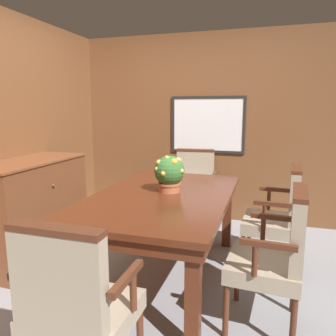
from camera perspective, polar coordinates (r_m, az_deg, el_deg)
The scene contains 9 objects.
ground_plane at distance 3.00m, azimuth -3.13°, elevation -19.41°, with size 14.00×14.00×0.00m, color #93969E.
wall_back at distance 4.44m, azimuth 5.25°, elevation 6.91°, with size 7.20×0.08×2.45m.
dining_table at distance 2.85m, azimuth -0.89°, elevation -6.32°, with size 1.13×1.88×0.76m.
chair_head_far at distance 4.10m, azimuth 4.53°, elevation -2.99°, with size 0.59×0.52×0.98m.
chair_head_near at distance 1.81m, azimuth -15.84°, elevation -21.64°, with size 0.57×0.48×0.98m.
chair_right_far at distance 3.19m, azimuth 18.77°, elevation -7.48°, with size 0.51×0.58×0.98m.
chair_right_near at distance 2.36m, azimuth 18.31°, elevation -13.79°, with size 0.51×0.59×0.98m.
potted_plant at distance 2.86m, azimuth 0.25°, elevation -0.86°, with size 0.27×0.30×0.33m.
sideboard_cabinet at distance 3.57m, azimuth -22.60°, elevation -6.63°, with size 0.55×1.22×0.99m.
Camera 1 is at (0.91, -2.44, 1.49)m, focal length 35.00 mm.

